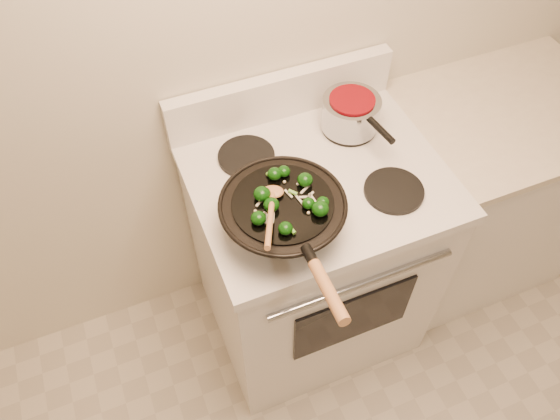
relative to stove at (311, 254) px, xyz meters
name	(u,v)px	position (x,y,z in m)	size (l,w,h in m)	color
stove	(311,254)	(0.00, 0.00, 0.00)	(0.78, 0.67, 1.08)	white
counter_unit	(478,192)	(0.77, 0.03, -0.01)	(0.78, 0.62, 0.91)	white
wok	(283,214)	(-0.18, -0.16, 0.52)	(0.35, 0.58, 0.18)	black
stirfry	(285,198)	(-0.17, -0.15, 0.59)	(0.21, 0.22, 0.04)	#0A3307
wooden_spoon	(271,207)	(-0.22, -0.18, 0.60)	(0.14, 0.26, 0.10)	#AE7344
saucepan	(351,113)	(0.18, 0.15, 0.52)	(0.19, 0.30, 0.11)	#999BA1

